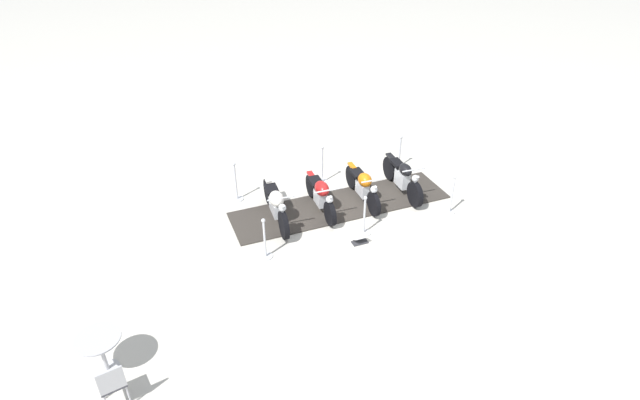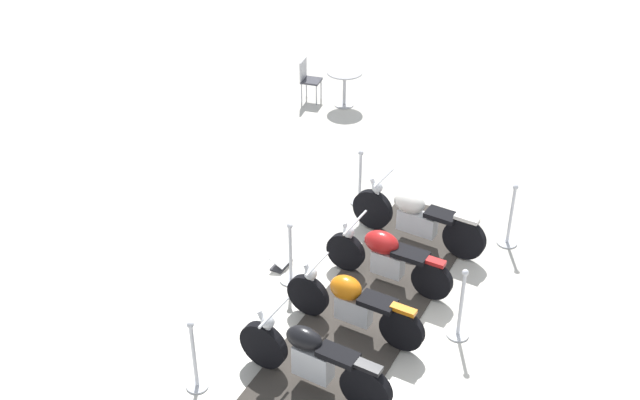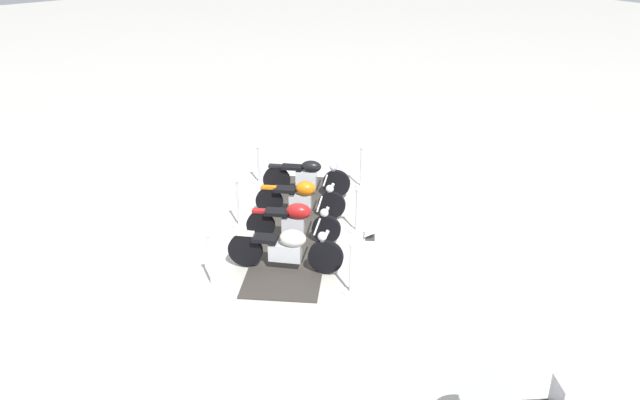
{
  "view_description": "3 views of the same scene",
  "coord_description": "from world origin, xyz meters",
  "px_view_note": "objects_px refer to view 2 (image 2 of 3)",
  "views": [
    {
      "loc": [
        -4.03,
        10.29,
        7.13
      ],
      "look_at": [
        0.23,
        0.84,
        0.59
      ],
      "focal_mm": 28.23,
      "sensor_mm": 36.0,
      "label": 1
    },
    {
      "loc": [
        -3.13,
        -8.02,
        7.28
      ],
      "look_at": [
        -0.23,
        1.81,
        0.76
      ],
      "focal_mm": 43.25,
      "sensor_mm": 36.0,
      "label": 2
    },
    {
      "loc": [
        7.38,
        10.18,
        6.59
      ],
      "look_at": [
        0.09,
        0.94,
        1.07
      ],
      "focal_mm": 35.75,
      "sensor_mm": 36.0,
      "label": 3
    }
  ],
  "objects_px": {
    "motorcycle_maroon": "(386,256)",
    "motorcycle_black": "(311,358)",
    "motorcycle_copper": "(352,303)",
    "cafe_chair_near_table": "(308,78)",
    "stanchion_right_rear": "(195,364)",
    "stanchion_left_front": "(510,225)",
    "stanchion_right_mid": "(291,264)",
    "info_placard": "(281,262)",
    "stanchion_left_mid": "(460,314)",
    "cafe_table": "(345,80)",
    "motorcycle_cream": "(415,216)",
    "stanchion_right_front": "(360,186)"
  },
  "relations": [
    {
      "from": "motorcycle_maroon",
      "to": "cafe_table",
      "type": "relative_size",
      "value": 1.96
    },
    {
      "from": "stanchion_left_mid",
      "to": "stanchion_right_front",
      "type": "bearing_deg",
      "value": 93.27
    },
    {
      "from": "motorcycle_maroon",
      "to": "motorcycle_cream",
      "type": "bearing_deg",
      "value": -87.64
    },
    {
      "from": "motorcycle_copper",
      "to": "motorcycle_black",
      "type": "height_order",
      "value": "motorcycle_black"
    },
    {
      "from": "motorcycle_maroon",
      "to": "cafe_table",
      "type": "bearing_deg",
      "value": -56.35
    },
    {
      "from": "motorcycle_copper",
      "to": "cafe_chair_near_table",
      "type": "relative_size",
      "value": 1.69
    },
    {
      "from": "motorcycle_cream",
      "to": "info_placard",
      "type": "distance_m",
      "value": 2.25
    },
    {
      "from": "stanchion_right_front",
      "to": "cafe_table",
      "type": "relative_size",
      "value": 1.33
    },
    {
      "from": "stanchion_right_front",
      "to": "cafe_table",
      "type": "xyz_separation_m",
      "value": [
        0.97,
        3.84,
        0.24
      ]
    },
    {
      "from": "stanchion_right_rear",
      "to": "info_placard",
      "type": "relative_size",
      "value": 2.61
    },
    {
      "from": "stanchion_right_front",
      "to": "stanchion_right_rear",
      "type": "distance_m",
      "value": 4.89
    },
    {
      "from": "stanchion_right_mid",
      "to": "cafe_chair_near_table",
      "type": "height_order",
      "value": "stanchion_right_mid"
    },
    {
      "from": "stanchion_right_mid",
      "to": "cafe_table",
      "type": "relative_size",
      "value": 1.33
    },
    {
      "from": "info_placard",
      "to": "cafe_table",
      "type": "bearing_deg",
      "value": 16.34
    },
    {
      "from": "info_placard",
      "to": "cafe_chair_near_table",
      "type": "bearing_deg",
      "value": 24.14
    },
    {
      "from": "stanchion_right_mid",
      "to": "cafe_chair_near_table",
      "type": "xyz_separation_m",
      "value": [
        1.97,
        6.06,
        0.23
      ]
    },
    {
      "from": "stanchion_left_mid",
      "to": "stanchion_left_front",
      "type": "bearing_deg",
      "value": 46.16
    },
    {
      "from": "stanchion_right_front",
      "to": "motorcycle_maroon",
      "type": "bearing_deg",
      "value": -99.13
    },
    {
      "from": "motorcycle_black",
      "to": "stanchion_right_rear",
      "type": "distance_m",
      "value": 1.46
    },
    {
      "from": "cafe_table",
      "to": "stanchion_right_rear",
      "type": "bearing_deg",
      "value": -120.56
    },
    {
      "from": "motorcycle_cream",
      "to": "stanchion_left_mid",
      "type": "relative_size",
      "value": 1.57
    },
    {
      "from": "stanchion_right_rear",
      "to": "cafe_table",
      "type": "xyz_separation_m",
      "value": [
        4.35,
        7.37,
        0.2
      ]
    },
    {
      "from": "motorcycle_cream",
      "to": "cafe_table",
      "type": "xyz_separation_m",
      "value": [
        0.51,
        5.21,
        0.09
      ]
    },
    {
      "from": "motorcycle_black",
      "to": "cafe_chair_near_table",
      "type": "distance_m",
      "value": 8.55
    },
    {
      "from": "stanchion_left_mid",
      "to": "motorcycle_copper",
      "type": "bearing_deg",
      "value": 159.79
    },
    {
      "from": "motorcycle_cream",
      "to": "stanchion_left_mid",
      "type": "height_order",
      "value": "stanchion_left_mid"
    },
    {
      "from": "motorcycle_copper",
      "to": "stanchion_left_front",
      "type": "bearing_deg",
      "value": -111.57
    },
    {
      "from": "motorcycle_maroon",
      "to": "stanchion_left_mid",
      "type": "xyz_separation_m",
      "value": [
        0.56,
        -1.36,
        -0.12
      ]
    },
    {
      "from": "stanchion_left_mid",
      "to": "cafe_chair_near_table",
      "type": "relative_size",
      "value": 1.21
    },
    {
      "from": "stanchion_right_rear",
      "to": "stanchion_right_mid",
      "type": "distance_m",
      "value": 2.45
    },
    {
      "from": "cafe_table",
      "to": "stanchion_left_front",
      "type": "bearing_deg",
      "value": -80.65
    },
    {
      "from": "motorcycle_maroon",
      "to": "stanchion_right_mid",
      "type": "distance_m",
      "value": 1.43
    },
    {
      "from": "stanchion_left_front",
      "to": "cafe_table",
      "type": "height_order",
      "value": "stanchion_left_front"
    },
    {
      "from": "stanchion_right_front",
      "to": "stanchion_right_mid",
      "type": "relative_size",
      "value": 1.0
    },
    {
      "from": "motorcycle_black",
      "to": "motorcycle_cream",
      "type": "bearing_deg",
      "value": -86.7
    },
    {
      "from": "stanchion_left_mid",
      "to": "cafe_table",
      "type": "relative_size",
      "value": 1.44
    },
    {
      "from": "motorcycle_black",
      "to": "cafe_table",
      "type": "relative_size",
      "value": 2.13
    },
    {
      "from": "stanchion_left_front",
      "to": "stanchion_right_front",
      "type": "bearing_deg",
      "value": 136.16
    },
    {
      "from": "stanchion_left_front",
      "to": "motorcycle_cream",
      "type": "bearing_deg",
      "value": 162.34
    },
    {
      "from": "motorcycle_black",
      "to": "stanchion_right_rear",
      "type": "xyz_separation_m",
      "value": [
        -1.4,
        0.41,
        -0.11
      ]
    },
    {
      "from": "stanchion_right_front",
      "to": "info_placard",
      "type": "distance_m",
      "value": 2.24
    },
    {
      "from": "cafe_chair_near_table",
      "to": "stanchion_right_front",
      "type": "bearing_deg",
      "value": -60.01
    },
    {
      "from": "stanchion_right_rear",
      "to": "stanchion_left_front",
      "type": "distance_m",
      "value": 5.55
    },
    {
      "from": "cafe_table",
      "to": "cafe_chair_near_table",
      "type": "height_order",
      "value": "cafe_chair_near_table"
    },
    {
      "from": "motorcycle_cream",
      "to": "stanchion_right_front",
      "type": "xyz_separation_m",
      "value": [
        -0.46,
        1.37,
        -0.16
      ]
    },
    {
      "from": "motorcycle_maroon",
      "to": "motorcycle_black",
      "type": "height_order",
      "value": "motorcycle_black"
    },
    {
      "from": "stanchion_right_front",
      "to": "cafe_chair_near_table",
      "type": "bearing_deg",
      "value": 86.26
    },
    {
      "from": "motorcycle_maroon",
      "to": "motorcycle_black",
      "type": "xyz_separation_m",
      "value": [
        -1.63,
        -1.71,
        -0.0
      ]
    },
    {
      "from": "stanchion_right_front",
      "to": "stanchion_right_rear",
      "type": "relative_size",
      "value": 0.96
    },
    {
      "from": "stanchion_right_mid",
      "to": "info_placard",
      "type": "relative_size",
      "value": 2.51
    }
  ]
}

